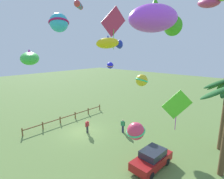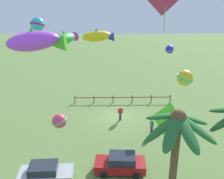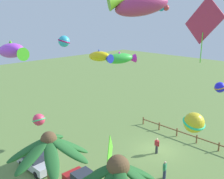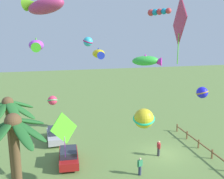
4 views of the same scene
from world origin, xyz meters
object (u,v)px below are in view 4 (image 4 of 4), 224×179
Objects in this scene: spectator_1 at (140,166)px; kite_diamond_6 at (180,22)px; parked_car_0 at (69,156)px; spectator_0 at (159,148)px; kite_diamond_1 at (64,129)px; kite_tube_5 at (158,12)px; kite_ball_3 at (88,42)px; palm_tree_0 at (9,118)px; palm_tree_1 at (15,142)px; kite_fish_10 at (44,5)px; kite_fish_9 at (99,54)px; kite_ball_7 at (202,93)px; kite_fish_8 at (36,45)px; parked_car_1 at (55,135)px; kite_ball_2 at (53,100)px; kite_fish_4 at (147,61)px; kite_ball_0 at (144,118)px.

kite_diamond_6 is at bearing -113.39° from spectator_1.
spectator_0 is at bearing -92.84° from parked_car_0.
kite_tube_5 is at bearing -68.41° from kite_diamond_1.
kite_tube_5 reaches higher than kite_ball_3.
palm_tree_0 is 1.00× the size of palm_tree_1.
kite_fish_9 is at bearing -31.51° from kite_fish_10.
kite_ball_7 reaches higher than parked_car_0.
kite_fish_8 reaches higher than kite_fish_9.
parked_car_1 is 1.58× the size of kite_fish_9.
kite_fish_9 reaches higher than parked_car_1.
kite_ball_2 is at bearing 175.62° from parked_car_1.
kite_fish_10 is at bearing 135.76° from kite_fish_4.
kite_fish_9 is (4.99, 2.53, 9.18)m from spectator_1.
kite_fish_4 reaches higher than kite_ball_2.
kite_ball_2 is at bearing 31.50° from kite_ball_0.
spectator_1 is 1.05× the size of kite_ball_3.
kite_tube_5 is 0.64× the size of kite_fish_10.
kite_diamond_6 is at bearing -132.63° from kite_ball_2.
kite_fish_4 is (5.53, -0.65, 7.98)m from spectator_0.
kite_fish_8 is at bearing 116.01° from parked_car_1.
kite_diamond_1 is (3.69, -3.14, -0.82)m from palm_tree_1.
kite_ball_2 is 0.37× the size of kite_fish_10.
palm_tree_0 is 1.85× the size of parked_car_0.
kite_fish_8 is (8.22, 8.23, 9.84)m from spectator_1.
palm_tree_1 reaches higher than kite_ball_0.
kite_diamond_1 is 3.53× the size of kite_ball_2.
kite_diamond_6 is (-1.05, -2.42, 11.89)m from spectator_1.
palm_tree_1 is 1.85× the size of parked_car_1.
kite_ball_0 is 5.02m from kite_ball_7.
kite_diamond_1 is (2.70, 5.48, -1.31)m from kite_ball_0.
palm_tree_0 reaches higher than parked_car_1.
spectator_1 is 14.90m from kite_fish_10.
kite_fish_4 is (12.01, -12.97, 3.28)m from palm_tree_1.
parked_car_1 is (12.45, -2.52, -4.77)m from palm_tree_1.
parked_car_0 is 1.18× the size of kite_fish_8.
palm_tree_1 is at bearing 96.54° from kite_ball_0.
palm_tree_1 is 1.95× the size of kite_diamond_1.
kite_diamond_1 is 10.24m from kite_fish_8.
spectator_1 is 13.73m from kite_tube_5.
kite_fish_10 is (-3.22, -3.00, 7.81)m from palm_tree_0.
kite_diamond_6 is at bearing -64.43° from kite_ball_0.
parked_car_1 is 10.03m from kite_fish_8.
kite_diamond_6 is 1.96× the size of kite_fish_9.
kite_tube_5 is (3.68, -2.74, 12.94)m from spectator_1.
spectator_0 is 17.27m from kite_fish_10.
kite_fish_10 reaches higher than parked_car_1.
kite_fish_8 is at bearing 45.04° from spectator_1.
kite_fish_10 is (-11.58, 0.40, 12.81)m from parked_car_1.
parked_car_1 is 2.99× the size of kite_ball_7.
spectator_1 reaches higher than parked_car_0.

